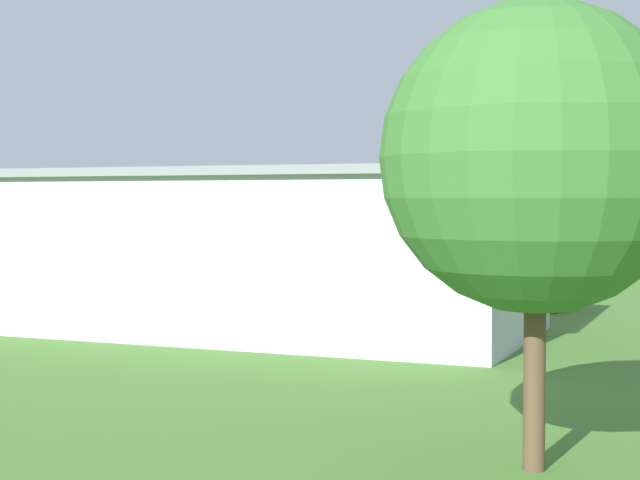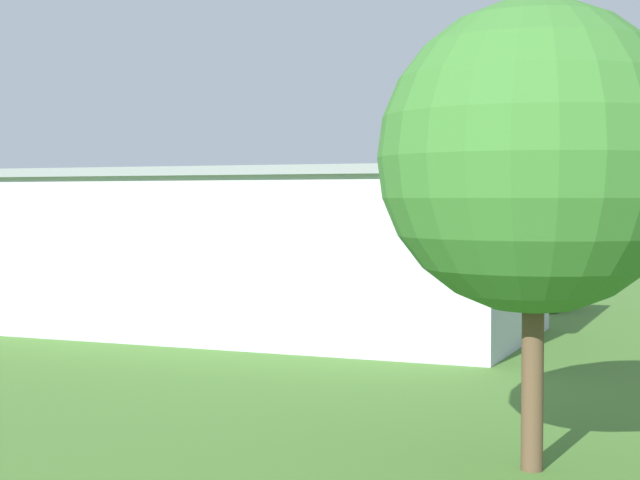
{
  "view_description": "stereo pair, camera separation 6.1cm",
  "coord_description": "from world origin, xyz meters",
  "px_view_note": "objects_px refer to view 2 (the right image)",
  "views": [
    {
      "loc": [
        -17.06,
        72.46,
        5.69
      ],
      "look_at": [
        3.87,
        12.43,
        3.1
      ],
      "focal_mm": 56.96,
      "sensor_mm": 36.0,
      "label": 1
    },
    {
      "loc": [
        -17.12,
        72.44,
        5.69
      ],
      "look_at": [
        3.87,
        12.43,
        3.1
      ],
      "focal_mm": 56.96,
      "sensor_mm": 36.0,
      "label": 2
    }
  ],
  "objects_px": {
    "person_near_hangar_door": "(214,277)",
    "biplane": "(319,219)",
    "hangar": "(239,250)",
    "person_watching_takeoff": "(241,282)",
    "car_silver": "(151,278)",
    "car_white": "(48,278)",
    "car_blue": "(546,293)",
    "person_at_fence_line": "(297,282)",
    "tree_by_windsock": "(534,158)"
  },
  "relations": [
    {
      "from": "biplane",
      "to": "car_silver",
      "type": "distance_m",
      "value": 14.09
    },
    {
      "from": "car_white",
      "to": "person_watching_takeoff",
      "type": "bearing_deg",
      "value": -172.8
    },
    {
      "from": "car_white",
      "to": "person_near_hangar_door",
      "type": "height_order",
      "value": "car_white"
    },
    {
      "from": "person_at_fence_line",
      "to": "biplane",
      "type": "bearing_deg",
      "value": -76.78
    },
    {
      "from": "biplane",
      "to": "person_near_hangar_door",
      "type": "height_order",
      "value": "biplane"
    },
    {
      "from": "car_silver",
      "to": "person_near_hangar_door",
      "type": "height_order",
      "value": "car_silver"
    },
    {
      "from": "car_white",
      "to": "person_near_hangar_door",
      "type": "distance_m",
      "value": 10.04
    },
    {
      "from": "car_blue",
      "to": "person_near_hangar_door",
      "type": "bearing_deg",
      "value": -12.76
    },
    {
      "from": "hangar",
      "to": "biplane",
      "type": "bearing_deg",
      "value": -78.07
    },
    {
      "from": "car_blue",
      "to": "car_silver",
      "type": "relative_size",
      "value": 1.03
    },
    {
      "from": "car_blue",
      "to": "car_silver",
      "type": "bearing_deg",
      "value": -4.5
    },
    {
      "from": "car_white",
      "to": "tree_by_windsock",
      "type": "relative_size",
      "value": 0.45
    },
    {
      "from": "car_white",
      "to": "person_near_hangar_door",
      "type": "xyz_separation_m",
      "value": [
        -8.78,
        -4.86,
        -0.07
      ]
    },
    {
      "from": "biplane",
      "to": "hangar",
      "type": "bearing_deg",
      "value": 101.93
    },
    {
      "from": "biplane",
      "to": "person_watching_takeoff",
      "type": "bearing_deg",
      "value": 87.82
    },
    {
      "from": "hangar",
      "to": "car_blue",
      "type": "distance_m",
      "value": 17.31
    },
    {
      "from": "tree_by_windsock",
      "to": "car_silver",
      "type": "bearing_deg",
      "value": -50.74
    },
    {
      "from": "car_white",
      "to": "car_silver",
      "type": "bearing_deg",
      "value": -161.72
    },
    {
      "from": "car_silver",
      "to": "hangar",
      "type": "bearing_deg",
      "value": 130.2
    },
    {
      "from": "person_near_hangar_door",
      "to": "person_watching_takeoff",
      "type": "bearing_deg",
      "value": 135.12
    },
    {
      "from": "person_at_fence_line",
      "to": "person_watching_takeoff",
      "type": "bearing_deg",
      "value": 15.39
    },
    {
      "from": "hangar",
      "to": "car_white",
      "type": "bearing_deg",
      "value": -34.44
    },
    {
      "from": "car_silver",
      "to": "person_watching_takeoff",
      "type": "height_order",
      "value": "car_silver"
    },
    {
      "from": "car_white",
      "to": "biplane",
      "type": "bearing_deg",
      "value": -132.09
    },
    {
      "from": "car_blue",
      "to": "car_silver",
      "type": "distance_m",
      "value": 23.89
    },
    {
      "from": "person_near_hangar_door",
      "to": "tree_by_windsock",
      "type": "xyz_separation_m",
      "value": [
        -24.43,
        36.22,
        5.76
      ]
    },
    {
      "from": "hangar",
      "to": "person_watching_takeoff",
      "type": "bearing_deg",
      "value": -66.62
    },
    {
      "from": "car_blue",
      "to": "car_white",
      "type": "relative_size",
      "value": 0.96
    },
    {
      "from": "hangar",
      "to": "car_silver",
      "type": "height_order",
      "value": "hangar"
    },
    {
      "from": "car_white",
      "to": "person_watching_takeoff",
      "type": "height_order",
      "value": "person_watching_takeoff"
    },
    {
      "from": "car_white",
      "to": "car_blue",
      "type": "bearing_deg",
      "value": -179.81
    },
    {
      "from": "car_blue",
      "to": "biplane",
      "type": "bearing_deg",
      "value": -38.84
    },
    {
      "from": "hangar",
      "to": "person_near_hangar_door",
      "type": "relative_size",
      "value": 16.76
    },
    {
      "from": "biplane",
      "to": "tree_by_windsock",
      "type": "relative_size",
      "value": 0.77
    },
    {
      "from": "car_silver",
      "to": "biplane",
      "type": "bearing_deg",
      "value": -118.94
    },
    {
      "from": "car_blue",
      "to": "person_at_fence_line",
      "type": "relative_size",
      "value": 2.56
    },
    {
      "from": "car_white",
      "to": "person_watching_takeoff",
      "type": "distance_m",
      "value": 12.22
    },
    {
      "from": "biplane",
      "to": "person_watching_takeoff",
      "type": "xyz_separation_m",
      "value": [
        0.47,
        12.41,
        -3.46
      ]
    },
    {
      "from": "car_silver",
      "to": "person_at_fence_line",
      "type": "bearing_deg",
      "value": -177.33
    },
    {
      "from": "car_silver",
      "to": "tree_by_windsock",
      "type": "distance_m",
      "value": 43.42
    },
    {
      "from": "biplane",
      "to": "car_silver",
      "type": "relative_size",
      "value": 1.84
    },
    {
      "from": "person_near_hangar_door",
      "to": "car_blue",
      "type": "bearing_deg",
      "value": 167.24
    },
    {
      "from": "person_watching_takeoff",
      "to": "car_silver",
      "type": "bearing_deg",
      "value": -4.1
    },
    {
      "from": "hangar",
      "to": "person_watching_takeoff",
      "type": "relative_size",
      "value": 16.17
    },
    {
      "from": "person_watching_takeoff",
      "to": "person_near_hangar_door",
      "type": "height_order",
      "value": "person_watching_takeoff"
    },
    {
      "from": "car_white",
      "to": "person_at_fence_line",
      "type": "height_order",
      "value": "person_at_fence_line"
    },
    {
      "from": "hangar",
      "to": "tree_by_windsock",
      "type": "bearing_deg",
      "value": 128.52
    },
    {
      "from": "person_near_hangar_door",
      "to": "biplane",
      "type": "bearing_deg",
      "value": -112.75
    },
    {
      "from": "car_blue",
      "to": "hangar",
      "type": "bearing_deg",
      "value": 47.25
    },
    {
      "from": "hangar",
      "to": "car_blue",
      "type": "xyz_separation_m",
      "value": [
        -11.61,
        -12.57,
        -2.63
      ]
    }
  ]
}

